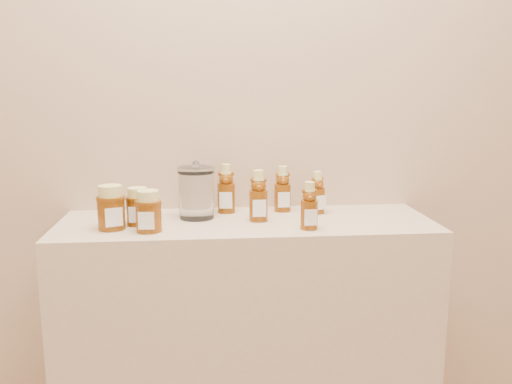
{
  "coord_description": "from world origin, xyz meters",
  "views": [
    {
      "loc": [
        -0.13,
        -0.13,
        1.33
      ],
      "look_at": [
        0.03,
        1.52,
        1.0
      ],
      "focal_mm": 38.0,
      "sensor_mm": 36.0,
      "label": 1
    }
  ],
  "objects_px": {
    "bear_bottle_front_left": "(258,192)",
    "honey_jar_left": "(111,207)",
    "bear_bottle_back_left": "(226,185)",
    "display_table": "(247,350)",
    "glass_canister": "(196,190)"
  },
  "relations": [
    {
      "from": "bear_bottle_back_left",
      "to": "glass_canister",
      "type": "bearing_deg",
      "value": -138.12
    },
    {
      "from": "display_table",
      "to": "glass_canister",
      "type": "height_order",
      "value": "glass_canister"
    },
    {
      "from": "bear_bottle_back_left",
      "to": "glass_canister",
      "type": "height_order",
      "value": "bear_bottle_back_left"
    },
    {
      "from": "honey_jar_left",
      "to": "bear_bottle_front_left",
      "type": "bearing_deg",
      "value": -11.86
    },
    {
      "from": "display_table",
      "to": "bear_bottle_back_left",
      "type": "bearing_deg",
      "value": 114.84
    },
    {
      "from": "bear_bottle_back_left",
      "to": "honey_jar_left",
      "type": "relative_size",
      "value": 1.4
    },
    {
      "from": "glass_canister",
      "to": "bear_bottle_back_left",
      "type": "bearing_deg",
      "value": 36.42
    },
    {
      "from": "display_table",
      "to": "bear_bottle_back_left",
      "type": "xyz_separation_m",
      "value": [
        -0.06,
        0.13,
        0.54
      ]
    },
    {
      "from": "honey_jar_left",
      "to": "glass_canister",
      "type": "xyz_separation_m",
      "value": [
        0.25,
        0.12,
        0.02
      ]
    },
    {
      "from": "display_table",
      "to": "glass_canister",
      "type": "distance_m",
      "value": 0.57
    },
    {
      "from": "bear_bottle_front_left",
      "to": "honey_jar_left",
      "type": "xyz_separation_m",
      "value": [
        -0.45,
        -0.06,
        -0.03
      ]
    },
    {
      "from": "display_table",
      "to": "honey_jar_left",
      "type": "distance_m",
      "value": 0.67
    },
    {
      "from": "bear_bottle_back_left",
      "to": "bear_bottle_front_left",
      "type": "xyz_separation_m",
      "value": [
        0.1,
        -0.13,
        -0.0
      ]
    },
    {
      "from": "honey_jar_left",
      "to": "glass_canister",
      "type": "bearing_deg",
      "value": 4.87
    },
    {
      "from": "bear_bottle_back_left",
      "to": "bear_bottle_front_left",
      "type": "height_order",
      "value": "bear_bottle_back_left"
    }
  ]
}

